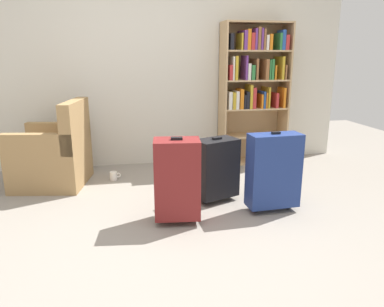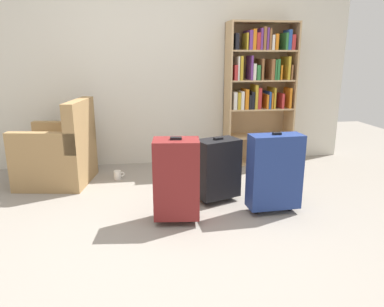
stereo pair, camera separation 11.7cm
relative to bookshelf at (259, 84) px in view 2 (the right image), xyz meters
The scene contains 8 objects.
ground_plane 2.47m from the bookshelf, 125.41° to the right, with size 8.80×8.80×0.00m, color gray.
back_wall 1.36m from the bookshelf, behind, with size 5.03×0.10×2.60m, color beige.
bookshelf is the anchor object (origin of this frame).
armchair 2.48m from the bookshelf, 169.76° to the right, with size 0.81×0.81×0.90m.
mug 2.03m from the bookshelf, 166.84° to the right, with size 0.12×0.08×0.10m.
suitcase_navy_blue 1.68m from the bookshelf, 102.74° to the right, with size 0.46×0.22×0.72m.
suitcase_dark_red 2.08m from the bookshelf, 127.37° to the right, with size 0.40×0.30×0.72m.
suitcase_black 1.58m from the bookshelf, 122.87° to the right, with size 0.44×0.35×0.62m.
Camera 2 is at (-0.20, -2.54, 1.35)m, focal length 34.07 mm.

